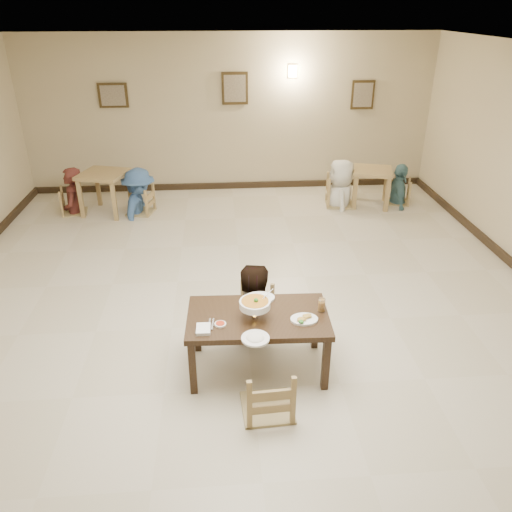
{
  "coord_description": "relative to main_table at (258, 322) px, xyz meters",
  "views": [
    {
      "loc": [
        -0.27,
        -4.96,
        3.46
      ],
      "look_at": [
        0.12,
        -0.0,
        0.93
      ],
      "focal_mm": 35.0,
      "sensor_mm": 36.0,
      "label": 1
    }
  ],
  "objects": [
    {
      "name": "floor",
      "position": [
        -0.08,
        0.8,
        -0.59
      ],
      "size": [
        10.0,
        10.0,
        0.0
      ],
      "primitive_type": "plane",
      "color": "beige",
      "rests_on": "ground"
    },
    {
      "name": "ceiling",
      "position": [
        -0.08,
        0.8,
        2.41
      ],
      "size": [
        10.0,
        10.0,
        0.0
      ],
      "primitive_type": "plane",
      "color": "silver",
      "rests_on": "wall_back"
    },
    {
      "name": "wall_back",
      "position": [
        -0.08,
        5.8,
        0.91
      ],
      "size": [
        10.0,
        0.0,
        10.0
      ],
      "primitive_type": "plane",
      "rotation": [
        1.57,
        0.0,
        0.0
      ],
      "color": "#C1B08C",
      "rests_on": "floor"
    },
    {
      "name": "baseboard_back",
      "position": [
        -0.08,
        5.77,
        -0.53
      ],
      "size": [
        8.0,
        0.06,
        0.12
      ],
      "primitive_type": "cube",
      "color": "black",
      "rests_on": "floor"
    },
    {
      "name": "picture_a",
      "position": [
        -2.28,
        5.75,
        1.31
      ],
      "size": [
        0.55,
        0.04,
        0.45
      ],
      "color": "#322411",
      "rests_on": "wall_back"
    },
    {
      "name": "picture_b",
      "position": [
        0.02,
        5.75,
        1.41
      ],
      "size": [
        0.5,
        0.04,
        0.6
      ],
      "color": "#322411",
      "rests_on": "wall_back"
    },
    {
      "name": "picture_c",
      "position": [
        2.52,
        5.75,
        1.26
      ],
      "size": [
        0.45,
        0.04,
        0.55
      ],
      "color": "#322411",
      "rests_on": "wall_back"
    },
    {
      "name": "wall_sconce",
      "position": [
        1.12,
        5.76,
        1.71
      ],
      "size": [
        0.16,
        0.05,
        0.22
      ],
      "primitive_type": "cube",
      "color": "#FFD88C",
      "rests_on": "wall_back"
    },
    {
      "name": "main_table",
      "position": [
        0.0,
        0.0,
        0.0
      ],
      "size": [
        1.44,
        0.84,
        0.67
      ],
      "rotation": [
        0.0,
        0.0,
        -0.03
      ],
      "color": "#322114",
      "rests_on": "floor"
    },
    {
      "name": "chair_far",
      "position": [
        -0.01,
        0.74,
        -0.11
      ],
      "size": [
        0.45,
        0.45,
        0.96
      ],
      "rotation": [
        0.0,
        0.0,
        -0.38
      ],
      "color": "tan",
      "rests_on": "floor"
    },
    {
      "name": "chair_near",
      "position": [
        0.04,
        -0.6,
        -0.08
      ],
      "size": [
        0.48,
        0.48,
        1.02
      ],
      "rotation": [
        0.0,
        0.0,
        3.2
      ],
      "color": "tan",
      "rests_on": "floor"
    },
    {
      "name": "main_diner",
      "position": [
        -0.03,
        0.67,
        0.28
      ],
      "size": [
        0.95,
        0.8,
        1.73
      ],
      "primitive_type": "imported",
      "rotation": [
        0.0,
        0.0,
        3.33
      ],
      "color": "gray",
      "rests_on": "floor"
    },
    {
      "name": "curry_warmer",
      "position": [
        -0.03,
        -0.05,
        0.24
      ],
      "size": [
        0.34,
        0.31,
        0.28
      ],
      "color": "silver",
      "rests_on": "main_table"
    },
    {
      "name": "rice_plate_far",
      "position": [
        0.04,
        0.31,
        0.1
      ],
      "size": [
        0.32,
        0.32,
        0.07
      ],
      "color": "white",
      "rests_on": "main_table"
    },
    {
      "name": "rice_plate_near",
      "position": [
        -0.06,
        -0.4,
        0.09
      ],
      "size": [
        0.27,
        0.27,
        0.06
      ],
      "color": "white",
      "rests_on": "main_table"
    },
    {
      "name": "fried_plate",
      "position": [
        0.44,
        -0.13,
        0.1
      ],
      "size": [
        0.27,
        0.27,
        0.06
      ],
      "color": "white",
      "rests_on": "main_table"
    },
    {
      "name": "chili_dish",
      "position": [
        -0.38,
        -0.14,
        0.09
      ],
      "size": [
        0.11,
        0.11,
        0.02
      ],
      "color": "white",
      "rests_on": "main_table"
    },
    {
      "name": "napkin_cutlery",
      "position": [
        -0.54,
        -0.22,
        0.1
      ],
      "size": [
        0.18,
        0.27,
        0.03
      ],
      "color": "white",
      "rests_on": "main_table"
    },
    {
      "name": "drink_glass",
      "position": [
        0.65,
        0.03,
        0.15
      ],
      "size": [
        0.07,
        0.07,
        0.14
      ],
      "color": "white",
      "rests_on": "main_table"
    },
    {
      "name": "bg_table_left",
      "position": [
        -2.4,
        4.6,
        0.04
      ],
      "size": [
        0.94,
        0.94,
        0.76
      ],
      "rotation": [
        0.0,
        0.0,
        -0.28
      ],
      "color": "#9F804E",
      "rests_on": "floor"
    },
    {
      "name": "bg_table_right",
      "position": [
        2.52,
        4.61,
        -0.02
      ],
      "size": [
        0.86,
        0.86,
        0.7
      ],
      "rotation": [
        0.0,
        0.0,
        -0.27
      ],
      "color": "#9F804E",
      "rests_on": "floor"
    },
    {
      "name": "bg_chair_ll",
      "position": [
        -3.01,
        4.63,
        -0.14
      ],
      "size": [
        0.42,
        0.42,
        0.9
      ],
      "rotation": [
        0.0,
        0.0,
        1.75
      ],
      "color": "tan",
      "rests_on": "floor"
    },
    {
      "name": "bg_chair_lr",
      "position": [
        -1.8,
        4.54,
        -0.11
      ],
      "size": [
        0.45,
        0.45,
        0.95
      ],
      "rotation": [
        0.0,
        0.0,
        -1.83
      ],
      "color": "tan",
      "rests_on": "floor"
    },
    {
      "name": "bg_chair_rl",
      "position": [
        1.94,
        4.65,
        -0.05
      ],
      "size": [
        0.51,
        0.51,
        1.08
      ],
      "rotation": [
        0.0,
        0.0,
        1.43
      ],
      "color": "tan",
      "rests_on": "floor"
    },
    {
      "name": "bg_chair_rr",
      "position": [
        3.09,
        4.68,
        -0.14
      ],
      "size": [
        0.42,
        0.42,
        0.89
      ],
      "rotation": [
        0.0,
        0.0,
        -1.87
      ],
      "color": "tan",
      "rests_on": "floor"
    },
    {
      "name": "bg_diner_a",
      "position": [
        -3.01,
        4.63,
        0.26
      ],
      "size": [
        0.45,
        0.65,
        1.7
      ],
      "primitive_type": "imported",
      "rotation": [
        0.0,
        0.0,
        4.79
      ],
      "color": "#50211D",
      "rests_on": "floor"
    },
    {
      "name": "bg_diner_b",
      "position": [
        -1.8,
        4.54,
        0.25
      ],
      "size": [
        0.79,
        1.17,
        1.67
      ],
      "primitive_type": "imported",
      "rotation": [
        0.0,
        0.0,
        1.4
      ],
      "color": "#3E6294",
      "rests_on": "floor"
    },
    {
      "name": "bg_diner_c",
      "position": [
        1.94,
        4.65,
        0.3
      ],
      "size": [
        0.61,
        0.9,
        1.76
      ],
      "primitive_type": "imported",
      "rotation": [
        0.0,
        0.0,
        4.65
      ],
      "color": "silver",
      "rests_on": "floor"
    },
    {
      "name": "bg_diner_d",
      "position": [
        3.09,
        4.68,
        0.18
      ],
      "size": [
        0.49,
        0.94,
        1.53
      ],
      "primitive_type": "imported",
      "rotation": [
        0.0,
        0.0,
        1.43
      ],
      "color": "slate",
      "rests_on": "floor"
    }
  ]
}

